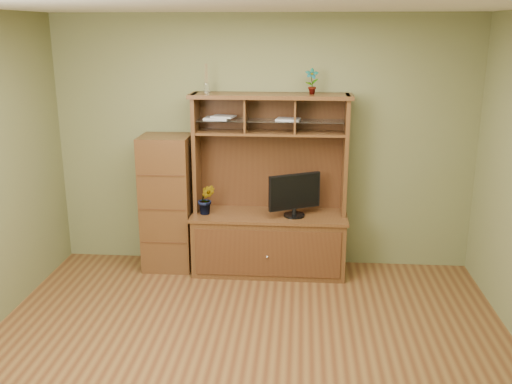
# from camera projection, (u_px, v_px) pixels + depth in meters

# --- Properties ---
(room) EXTENTS (4.54, 4.04, 2.74)m
(room) POSITION_uv_depth(u_px,v_px,m) (245.00, 195.00, 4.21)
(room) COLOR #522D17
(room) RESTS_ON ground
(media_hutch) EXTENTS (1.66, 0.61, 1.90)m
(media_hutch) POSITION_uv_depth(u_px,v_px,m) (269.00, 224.00, 6.09)
(media_hutch) COLOR #462814
(media_hutch) RESTS_ON room
(monitor) EXTENTS (0.53, 0.31, 0.45)m
(monitor) POSITION_uv_depth(u_px,v_px,m) (295.00, 194.00, 5.89)
(monitor) COLOR black
(monitor) RESTS_ON media_hutch
(orchid_plant) EXTENTS (0.18, 0.15, 0.32)m
(orchid_plant) POSITION_uv_depth(u_px,v_px,m) (206.00, 199.00, 5.98)
(orchid_plant) COLOR #285A1E
(orchid_plant) RESTS_ON media_hutch
(top_plant) EXTENTS (0.14, 0.10, 0.26)m
(top_plant) POSITION_uv_depth(u_px,v_px,m) (312.00, 81.00, 5.72)
(top_plant) COLOR #326824
(top_plant) RESTS_ON media_hutch
(reed_diffuser) EXTENTS (0.06, 0.06, 0.30)m
(reed_diffuser) POSITION_uv_depth(u_px,v_px,m) (206.00, 82.00, 5.80)
(reed_diffuser) COLOR silver
(reed_diffuser) RESTS_ON media_hutch
(magazines) EXTENTS (1.00, 0.22, 0.04)m
(magazines) POSITION_uv_depth(u_px,v_px,m) (242.00, 118.00, 5.88)
(magazines) COLOR silver
(magazines) RESTS_ON media_hutch
(side_cabinet) EXTENTS (0.52, 0.48, 1.46)m
(side_cabinet) POSITION_uv_depth(u_px,v_px,m) (168.00, 203.00, 6.13)
(side_cabinet) COLOR #462814
(side_cabinet) RESTS_ON room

